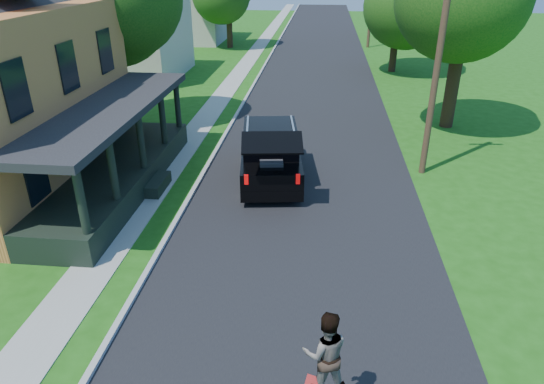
# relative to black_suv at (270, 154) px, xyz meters

# --- Properties ---
(ground) EXTENTS (140.00, 140.00, 0.00)m
(ground) POSITION_rel_black_suv_xyz_m (1.40, -7.48, -0.99)
(ground) COLOR #1C5511
(ground) RESTS_ON ground
(street) EXTENTS (8.00, 120.00, 0.02)m
(street) POSITION_rel_black_suv_xyz_m (1.40, 12.52, -0.99)
(street) COLOR black
(street) RESTS_ON ground
(curb) EXTENTS (0.15, 120.00, 0.12)m
(curb) POSITION_rel_black_suv_xyz_m (-2.65, 12.52, -0.99)
(curb) COLOR #A5A59F
(curb) RESTS_ON ground
(sidewalk) EXTENTS (1.30, 120.00, 0.03)m
(sidewalk) POSITION_rel_black_suv_xyz_m (-4.20, 12.52, -0.99)
(sidewalk) COLOR #96978F
(sidewalk) RESTS_ON ground
(front_walk) EXTENTS (6.50, 1.20, 0.03)m
(front_walk) POSITION_rel_black_suv_xyz_m (-8.10, -1.48, -0.99)
(front_walk) COLOR #96978F
(front_walk) RESTS_ON ground
(neighbor_house_mid) EXTENTS (12.78, 12.78, 8.30)m
(neighbor_house_mid) POSITION_rel_black_suv_xyz_m (-12.10, 16.52, 3.21)
(neighbor_house_mid) COLOR beige
(neighbor_house_mid) RESTS_ON ground
(black_suv) EXTENTS (2.76, 5.74, 2.58)m
(black_suv) POSITION_rel_black_suv_xyz_m (0.00, 0.00, 0.00)
(black_suv) COLOR black
(black_suv) RESTS_ON ground
(skateboarder) EXTENTS (0.90, 0.74, 1.69)m
(skateboarder) POSITION_rel_black_suv_xyz_m (2.08, -10.48, 0.49)
(skateboarder) COLOR black
(skateboarder) RESTS_ON ground
(tree_left_mid) EXTENTS (6.98, 7.05, 9.22)m
(tree_left_mid) POSITION_rel_black_suv_xyz_m (-8.03, 5.75, 4.88)
(tree_left_mid) COLOR black
(tree_left_mid) RESTS_ON ground
(tree_right_near) EXTENTS (7.29, 6.89, 8.87)m
(tree_right_near) POSITION_rel_black_suv_xyz_m (8.05, 7.20, 4.93)
(tree_right_near) COLOR black
(tree_right_near) RESTS_ON ground
(utility_pole_near) EXTENTS (1.51, 0.26, 9.06)m
(utility_pole_near) POSITION_rel_black_suv_xyz_m (5.90, 1.16, 3.68)
(utility_pole_near) COLOR #402B1E
(utility_pole_near) RESTS_ON ground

